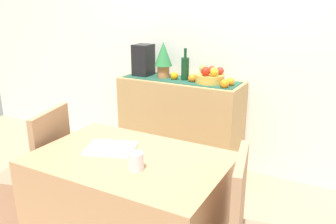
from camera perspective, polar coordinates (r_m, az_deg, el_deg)
name	(u,v)px	position (r m, az deg, el deg)	size (l,w,h in m)	color
ground_plane	(152,223)	(2.69, -2.60, -18.00)	(6.40, 6.40, 0.02)	tan
room_wall_rear	(217,26)	(3.25, 8.13, 13.92)	(6.40, 0.06, 2.70)	silver
sideboard_console	(180,125)	(3.30, 2.00, -2.11)	(1.15, 0.42, 0.88)	tan
table_runner	(180,80)	(3.17, 2.08, 5.41)	(1.08, 0.32, 0.01)	#204E3D
fruit_bowl	(210,79)	(3.05, 6.96, 5.53)	(0.26, 0.26, 0.07)	gold
apple_right	(212,70)	(3.08, 7.29, 6.98)	(0.07, 0.07, 0.07)	#BA3720
apple_front	(206,71)	(2.98, 6.25, 6.73)	(0.08, 0.08, 0.08)	red
apple_center	(214,72)	(2.97, 7.68, 6.61)	(0.07, 0.07, 0.07)	gold
apple_upper	(220,71)	(3.05, 8.65, 6.79)	(0.07, 0.07, 0.07)	#B13024
apple_rear	(204,69)	(3.09, 5.92, 7.10)	(0.07, 0.07, 0.07)	#89A33F
wine_bottle	(185,68)	(3.13, 2.86, 7.25)	(0.07, 0.07, 0.29)	#11381C
coffee_maker	(143,60)	(3.34, -4.12, 8.57)	(0.16, 0.18, 0.30)	black
potted_plant	(163,57)	(3.22, -0.77, 9.05)	(0.17, 0.17, 0.34)	#BB6D40
orange_loose_far	(225,84)	(2.89, 9.37, 4.63)	(0.08, 0.08, 0.08)	orange
orange_loose_near_bowl	(174,76)	(3.16, 1.06, 5.98)	(0.07, 0.07, 0.07)	orange
orange_loose_mid	(192,78)	(3.07, 4.05, 5.64)	(0.08, 0.08, 0.08)	orange
orange_loose_end	(230,82)	(2.97, 10.30, 4.93)	(0.07, 0.07, 0.07)	orange
dining_table	(131,214)	(2.11, -6.15, -16.55)	(1.08, 0.71, 0.74)	tan
open_book	(111,148)	(2.03, -9.45, -5.99)	(0.28, 0.21, 0.02)	white
coffee_cup	(136,161)	(1.77, -5.37, -8.16)	(0.08, 0.08, 0.09)	silver
chair_near_window	(37,195)	(2.65, -20.87, -12.73)	(0.48, 0.48, 0.90)	#A97C60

